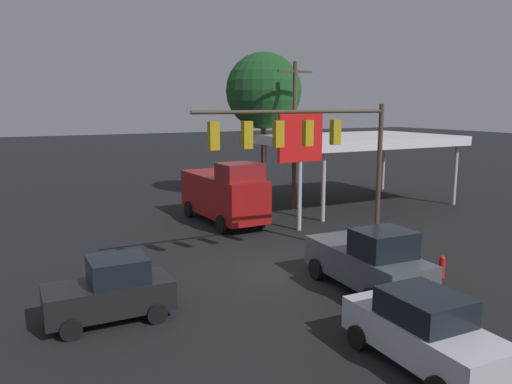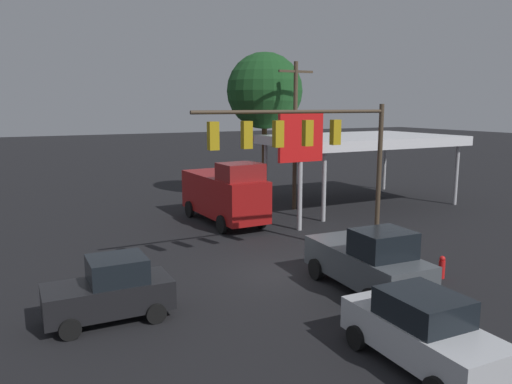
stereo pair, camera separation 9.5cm
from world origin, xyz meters
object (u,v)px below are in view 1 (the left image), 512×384
Objects in this scene: utility_pole at (294,132)px; delivery_truck at (224,193)px; fire_hydrant at (442,267)px; pickup_parked at (369,261)px; street_tree at (264,91)px; traffic_signal_assembly at (307,143)px; price_sign at (300,144)px; sedan_far at (423,330)px; hatchback_crossing at (111,290)px.

delivery_truck is at bearing 15.25° from utility_pole.
utility_pole is 14.44m from fire_hydrant.
pickup_parked is at bearing -3.35° from fire_hydrant.
delivery_truck is 7.82× the size of fire_hydrant.
utility_pole is at bearing 161.81° from pickup_parked.
street_tree reaches higher than utility_pole.
traffic_signal_assembly is 1.39× the size of price_sign.
delivery_truck is 0.68× the size of street_tree.
delivery_truck is (-1.89, -16.60, 0.74)m from sedan_far.
utility_pole is at bearing -119.45° from traffic_signal_assembly.
sedan_far is at bearing 135.68° from hatchback_crossing.
delivery_truck is at bearing -128.39° from hatchback_crossing.
sedan_far is at bearing 67.85° from utility_pole.
traffic_signal_assembly is at bearing -39.69° from fire_hydrant.
pickup_parked is 1.39× the size of hatchback_crossing.
pickup_parked is at bearing -0.76° from delivery_truck.
traffic_signal_assembly is at bearing 169.97° from sedan_far.
utility_pole is 19.92m from sedan_far.
street_tree reaches higher than pickup_parked.
traffic_signal_assembly is 15.40m from street_tree.
hatchback_crossing is (8.29, 10.16, -0.75)m from delivery_truck.
utility_pole reaches higher than pickup_parked.
price_sign is 0.89× the size of delivery_truck.
delivery_truck reaches higher than hatchback_crossing.
sedan_far is 0.84× the size of pickup_parked.
delivery_truck is at bearing 174.79° from sedan_far.
street_tree reaches higher than fire_hydrant.
price_sign is 9.66m from pickup_parked.
traffic_signal_assembly is 9.69× the size of fire_hydrant.
street_tree is (-5.08, -17.26, 6.37)m from pickup_parked.
pickup_parked is (-0.28, 11.94, -0.58)m from delivery_truck.
price_sign is (-3.19, -5.49, -0.51)m from traffic_signal_assembly.
price_sign reaches higher than hatchback_crossing.
pickup_parked is at bearing 169.10° from hatchback_crossing.
utility_pole is 14.89m from pickup_parked.
price_sign reaches higher than pickup_parked.
hatchback_crossing is (11.15, 6.86, -3.62)m from price_sign.
street_tree reaches higher than delivery_truck.
delivery_truck is 9.52m from street_tree.
utility_pole is at bearing -138.93° from hatchback_crossing.
fire_hydrant is at bearing 14.92° from delivery_truck.
utility_pole is 2.40× the size of hatchback_crossing.
traffic_signal_assembly is at bearing -4.22° from delivery_truck.
fire_hydrant is at bearing 95.52° from price_sign.
fire_hydrant is at bearing 129.80° from sedan_far.
pickup_parked is (2.58, 8.64, -3.46)m from price_sign.
traffic_signal_assembly is 1.92× the size of sedan_far.
fire_hydrant is (1.76, 13.63, -4.43)m from utility_pole.
utility_pole reaches higher than fire_hydrant.
price_sign is 1.16× the size of pickup_parked.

